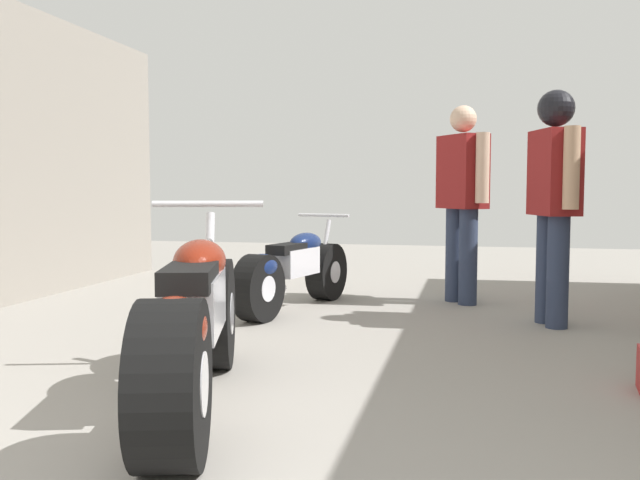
% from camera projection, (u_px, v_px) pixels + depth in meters
% --- Properties ---
extents(ground_plane, '(16.96, 16.96, 0.00)m').
position_uv_depth(ground_plane, '(321.00, 352.00, 4.39)').
color(ground_plane, gray).
extents(motorcycle_maroon_cruiser, '(0.88, 2.07, 0.98)m').
position_uv_depth(motorcycle_maroon_cruiser, '(194.00, 326.00, 3.21)').
color(motorcycle_maroon_cruiser, black).
rests_on(motorcycle_maroon_cruiser, ground_plane).
extents(motorcycle_black_naked, '(0.69, 1.73, 0.81)m').
position_uv_depth(motorcycle_black_naked, '(293.00, 271.00, 5.88)').
color(motorcycle_black_naked, black).
rests_on(motorcycle_black_naked, ground_plane).
extents(mechanic_in_blue, '(0.51, 0.65, 1.79)m').
position_uv_depth(mechanic_in_blue, '(462.00, 192.00, 6.21)').
color(mechanic_in_blue, '#2D3851').
rests_on(mechanic_in_blue, ground_plane).
extents(mechanic_with_helmet, '(0.37, 0.70, 1.78)m').
position_uv_depth(mechanic_with_helmet, '(554.00, 186.00, 5.18)').
color(mechanic_with_helmet, '#2D3851').
rests_on(mechanic_with_helmet, ground_plane).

